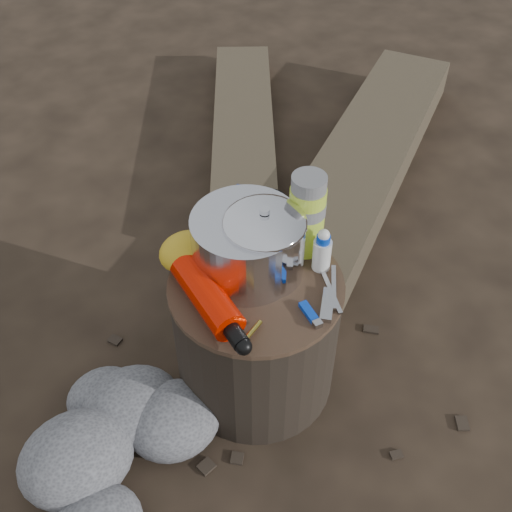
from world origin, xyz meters
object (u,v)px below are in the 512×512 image
travel_mug (270,217)px  stump (256,334)px  log_main (354,180)px  fuel_bottle (205,293)px  camping_pot (264,243)px  thermos (307,214)px

travel_mug → stump: bearing=-132.3°
log_main → fuel_bottle: (-0.85, -0.49, 0.35)m
stump → camping_pot: size_ratio=2.21×
camping_pot → thermos: thermos is taller
log_main → camping_pot: bearing=-89.9°
fuel_bottle → travel_mug: travel_mug is taller
camping_pot → fuel_bottle: (-0.17, -0.02, -0.06)m
log_main → stump: bearing=-89.9°
log_main → thermos: bearing=-85.1°
log_main → camping_pot: 0.92m
fuel_bottle → thermos: size_ratio=1.44×
fuel_bottle → thermos: bearing=8.0°
fuel_bottle → thermos: 0.31m
stump → thermos: 0.35m
thermos → travel_mug: bearing=118.6°
stump → travel_mug: bearing=47.7°
stump → fuel_bottle: bearing=178.0°
stump → travel_mug: (0.12, 0.13, 0.25)m
camping_pot → stump: bearing=-146.3°
stump → camping_pot: bearing=33.7°
stump → fuel_bottle: size_ratio=1.33×
thermos → travel_mug: size_ratio=1.92×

